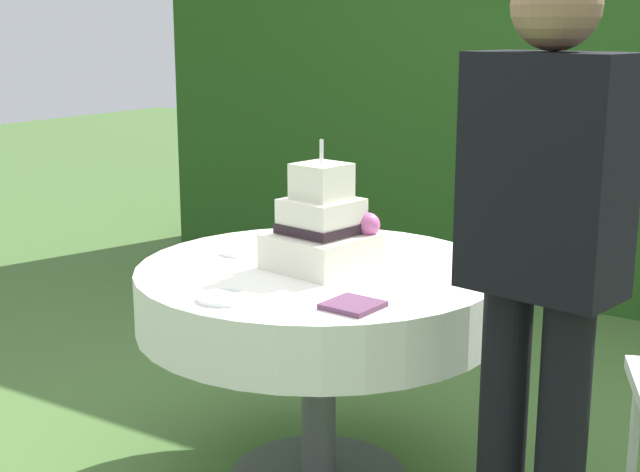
% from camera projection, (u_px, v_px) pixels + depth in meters
% --- Properties ---
extents(foliage_hedge, '(5.17, 0.65, 2.38)m').
position_uv_depth(foliage_hedge, '(581.00, 77.00, 4.78)').
color(foliage_hedge, '#234C19').
rests_on(foliage_hedge, ground_plane).
extents(cake_table, '(1.13, 1.13, 0.73)m').
position_uv_depth(cake_table, '(319.00, 300.00, 2.80)').
color(cake_table, '#4C4C51').
rests_on(cake_table, ground_plane).
extents(wedding_cake, '(0.32, 0.32, 0.40)m').
position_uv_depth(wedding_cake, '(323.00, 230.00, 2.74)').
color(wedding_cake, silver).
rests_on(wedding_cake, cake_table).
extents(serving_plate_near, '(0.11, 0.11, 0.01)m').
position_uv_depth(serving_plate_near, '(238.00, 252.00, 2.93)').
color(serving_plate_near, white).
rests_on(serving_plate_near, cake_table).
extents(serving_plate_far, '(0.14, 0.14, 0.01)m').
position_uv_depth(serving_plate_far, '(223.00, 298.00, 2.44)').
color(serving_plate_far, white).
rests_on(serving_plate_far, cake_table).
extents(napkin_stack, '(0.15, 0.15, 0.01)m').
position_uv_depth(napkin_stack, '(353.00, 305.00, 2.37)').
color(napkin_stack, '#603856').
rests_on(napkin_stack, cake_table).
extents(standing_person, '(0.39, 0.26, 1.60)m').
position_uv_depth(standing_person, '(542.00, 259.00, 2.08)').
color(standing_person, black).
rests_on(standing_person, ground_plane).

